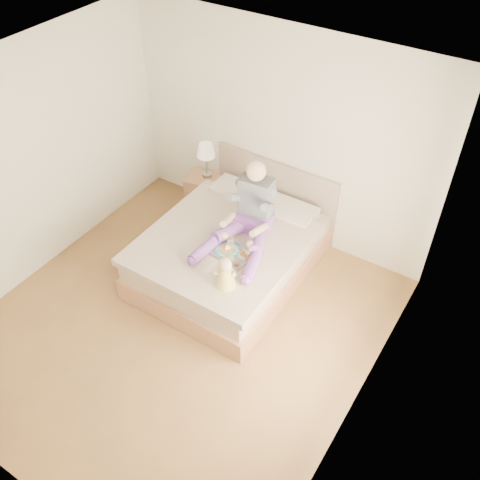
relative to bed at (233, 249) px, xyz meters
The scene contains 7 objects.
room 1.61m from the bed, 85.70° to the right, with size 4.02×4.22×2.71m.
bed is the anchor object (origin of this frame).
nightstand 1.28m from the bed, 141.48° to the left, with size 0.49×0.46×0.52m.
lamp 1.41m from the bed, 138.82° to the left, with size 0.24×0.24×0.49m.
adult 0.59m from the bed, 15.28° to the left, with size 0.77×1.13×0.91m.
tray 0.51m from the bed, 55.63° to the right, with size 0.45×0.37×0.12m.
baby 0.95m from the bed, 61.42° to the right, with size 0.27×0.32×0.36m.
Camera 1 is at (2.60, -2.80, 4.64)m, focal length 40.00 mm.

